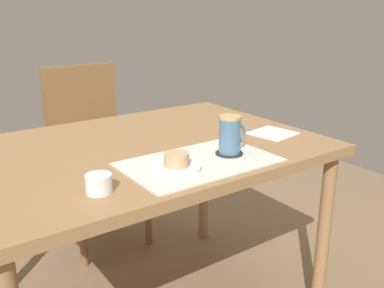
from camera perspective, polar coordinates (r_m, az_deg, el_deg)
dining_table at (r=1.54m, az=-6.51°, el=-2.72°), size 1.23×0.87×0.73m
wooden_chair at (r=2.28m, az=-13.17°, el=-0.50°), size 0.42×0.42×0.91m
placemat at (r=1.34m, az=0.99°, el=-2.39°), size 0.48×0.29×0.00m
pastry_plate at (r=1.27m, az=-2.07°, el=-3.14°), size 0.15×0.15×0.01m
pastry at (r=1.26m, az=-2.08°, el=-2.05°), size 0.08×0.08×0.04m
coffee_coaster at (r=1.41m, az=4.97°, el=-1.24°), size 0.09×0.09×0.00m
coffee_mug at (r=1.39m, az=5.12°, el=1.29°), size 0.10×0.07×0.12m
paper_napkin at (r=1.67m, az=10.71°, el=1.43°), size 0.17×0.17×0.00m
sugar_bowl at (r=1.14m, az=-12.32°, el=-5.17°), size 0.07×0.07×0.05m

